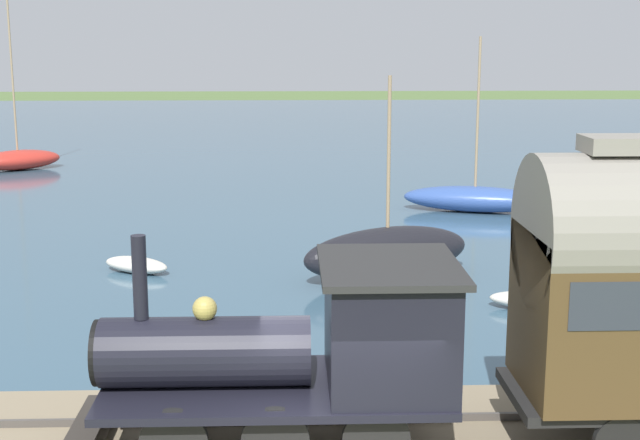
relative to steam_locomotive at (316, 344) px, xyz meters
name	(u,v)px	position (x,y,z in m)	size (l,w,h in m)	color
harbor_water	(302,144)	(42.71, -0.44, -2.07)	(80.00, 80.00, 0.01)	#38566B
steam_locomotive	(316,344)	(0.00, 0.00, 0.00)	(2.47, 5.68, 3.19)	black
sailboat_blue	(475,198)	(20.49, -6.63, -1.56)	(2.93, 5.61, 6.52)	#335199
sailboat_black	(387,252)	(11.16, -2.29, -1.35)	(3.21, 5.12, 5.49)	black
sailboat_red	(18,159)	(32.19, 13.90, -1.52)	(3.84, 4.49, 9.15)	#B72D23
rowboat_off_pier	(544,302)	(8.03, -5.75, -1.84)	(1.58, 2.73, 0.45)	beige
rowboat_near_shore	(136,265)	(11.96, 4.68, -1.84)	(1.66, 2.17, 0.44)	beige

